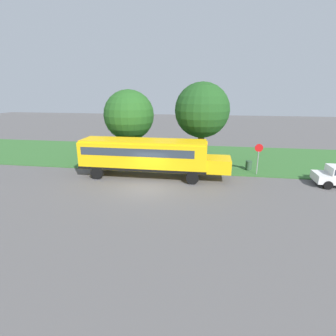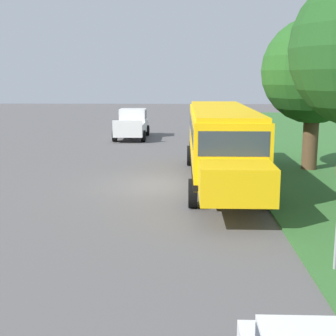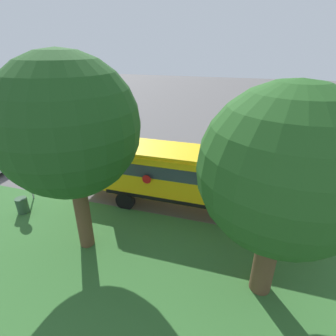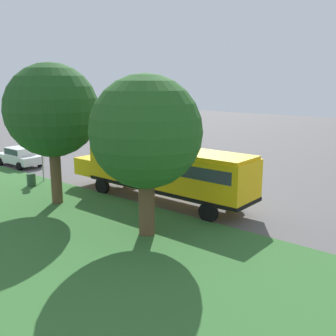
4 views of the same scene
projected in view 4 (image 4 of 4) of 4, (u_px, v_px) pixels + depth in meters
name	position (u px, v px, depth m)	size (l,w,h in m)	color
ground_plane	(184.00, 190.00, 25.24)	(120.00, 120.00, 0.00)	#565454
grass_verge	(49.00, 235.00, 17.72)	(12.00, 80.00, 0.08)	#33662D
school_bus	(163.00, 169.00, 22.47)	(2.84, 12.42, 3.16)	yellow
car_white_nearest	(20.00, 156.00, 32.20)	(2.02, 4.40, 1.56)	silver
car_silver_middle	(39.00, 141.00, 40.09)	(2.02, 4.40, 1.56)	#B7B7BC
oak_tree_beside_bus	(143.00, 131.00, 16.76)	(4.90, 4.90, 7.17)	brown
oak_tree_roadside_mid	(53.00, 112.00, 21.26)	(5.08, 5.08, 7.84)	brown
stop_sign	(42.00, 157.00, 26.84)	(0.08, 0.68, 2.74)	gray
trash_bin	(31.00, 180.00, 25.86)	(0.56, 0.56, 0.90)	#2D4C33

